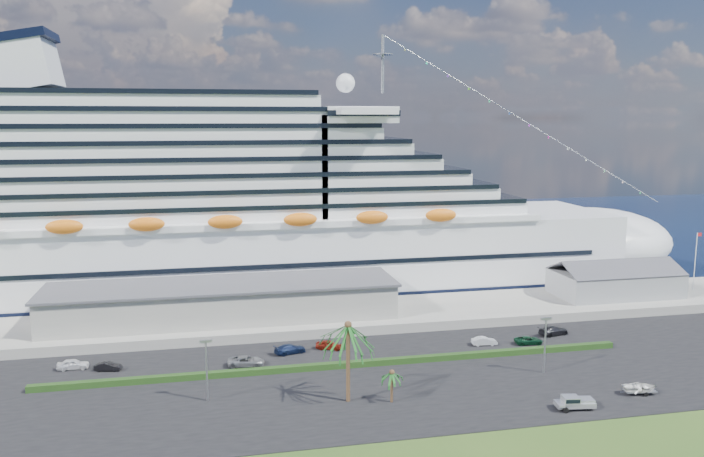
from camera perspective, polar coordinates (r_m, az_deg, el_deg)
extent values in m
plane|color=#264C19|center=(91.58, 6.54, -14.57)|extent=(420.00, 420.00, 0.00)
cube|color=black|center=(101.23, 4.52, -12.13)|extent=(140.00, 38.00, 0.12)
cube|color=gray|center=(127.53, 0.77, -7.17)|extent=(240.00, 20.00, 1.80)
cube|color=black|center=(214.24, -4.60, -0.74)|extent=(420.00, 160.00, 0.02)
cube|color=silver|center=(146.33, -9.00, -2.29)|extent=(160.00, 30.00, 16.00)
ellipsoid|color=silver|center=(170.26, 18.97, -1.06)|extent=(40.00, 30.00, 16.00)
cube|color=black|center=(147.82, -8.94, -4.87)|extent=(164.00, 30.60, 2.40)
cube|color=silver|center=(143.54, -14.03, 6.03)|extent=(128.00, 26.00, 24.80)
cube|color=silver|center=(146.42, -0.23, 9.41)|extent=(14.00, 38.00, 3.20)
cube|color=silver|center=(147.31, -25.51, 12.28)|extent=(11.58, 14.00, 11.58)
cylinder|color=gray|center=(148.49, 2.56, 13.49)|extent=(0.70, 0.70, 12.00)
ellipsoid|color=orange|center=(128.93, -10.49, 0.55)|extent=(90.00, 2.40, 2.60)
ellipsoid|color=orange|center=(160.25, -10.84, 2.20)|extent=(90.00, 2.40, 2.60)
cube|color=black|center=(146.17, -9.01, -1.98)|extent=(144.00, 30.40, 0.90)
cube|color=gray|center=(123.52, -10.67, -6.00)|extent=(60.00, 14.00, 6.00)
cube|color=#4C4C54|center=(122.75, -10.71, -4.60)|extent=(61.00, 15.00, 0.40)
cube|color=gray|center=(146.92, 21.02, -4.26)|extent=(24.00, 12.00, 4.80)
cube|color=#4C4C54|center=(143.73, 21.75, -3.13)|extent=(24.00, 6.31, 2.74)
cube|color=#4C4C54|center=(148.62, 20.47, -2.66)|extent=(24.00, 6.31, 2.74)
cylinder|color=silver|center=(156.67, 26.63, -2.48)|extent=(0.16, 0.16, 12.00)
cube|color=red|center=(156.04, 26.92, -0.45)|extent=(1.00, 0.04, 0.70)
cube|color=black|center=(103.75, -0.61, -11.26)|extent=(88.00, 1.10, 0.90)
cylinder|color=gray|center=(93.20, -11.98, -11.55)|extent=(0.24, 0.24, 8.00)
cube|color=gray|center=(91.84, -12.07, -9.16)|extent=(1.60, 0.35, 0.35)
cylinder|color=gray|center=(104.53, 15.74, -9.39)|extent=(0.24, 0.24, 8.00)
cube|color=gray|center=(103.32, 15.84, -7.23)|extent=(1.60, 0.35, 0.35)
cylinder|color=#47301E|center=(90.73, -0.33, -11.17)|extent=(0.54, 0.54, 10.50)
sphere|color=#47301E|center=(89.04, -0.33, -8.00)|extent=(0.98, 0.98, 0.98)
cylinder|color=#47301E|center=(91.72, 3.32, -13.06)|extent=(0.35, 0.35, 4.20)
sphere|color=#47301E|center=(90.95, 3.33, -11.84)|extent=(0.73, 0.73, 0.73)
imported|color=white|center=(110.99, -22.17, -10.41)|extent=(4.48, 1.83, 1.52)
imported|color=black|center=(108.63, -19.62, -10.75)|extent=(4.04, 2.11, 1.27)
imported|color=gray|center=(105.49, -8.80, -10.85)|extent=(5.64, 3.10, 1.50)
imported|color=#121D3F|center=(109.98, -5.17, -9.94)|extent=(5.41, 3.41, 1.46)
imported|color=maroon|center=(111.47, -1.92, -9.64)|extent=(4.60, 3.24, 1.45)
imported|color=silver|center=(115.38, 10.93, -9.18)|extent=(4.22, 1.85, 1.35)
imported|color=#0D371F|center=(117.51, 14.47, -8.98)|extent=(4.76, 2.54, 1.27)
imported|color=black|center=(123.27, 16.40, -8.14)|extent=(5.72, 3.27, 1.56)
cylinder|color=black|center=(93.04, 17.35, -14.23)|extent=(0.76, 0.36, 0.73)
cylinder|color=black|center=(94.43, 16.81, -13.84)|extent=(0.76, 0.36, 0.73)
cylinder|color=black|center=(94.58, 19.09, -13.92)|extent=(0.76, 0.36, 0.73)
cylinder|color=black|center=(95.95, 18.54, -13.56)|extent=(0.76, 0.36, 0.73)
cube|color=silver|center=(94.43, 18.04, -13.70)|extent=(5.17, 2.54, 0.64)
cube|color=silver|center=(94.93, 18.76, -13.37)|extent=(2.44, 2.09, 0.50)
cube|color=silver|center=(93.88, 17.71, -13.39)|extent=(2.25, 2.02, 0.87)
cube|color=black|center=(93.85, 17.71, -13.34)|extent=(2.08, 2.04, 0.50)
cube|color=silver|center=(93.37, 16.89, -13.78)|extent=(1.07, 1.84, 0.32)
cube|color=gray|center=(102.10, 22.82, -12.32)|extent=(4.34, 2.06, 0.11)
cylinder|color=gray|center=(101.07, 21.91, -12.49)|extent=(1.99, 0.33, 0.07)
cylinder|color=black|center=(101.76, 23.26, -12.55)|extent=(0.60, 0.27, 0.58)
cylinder|color=black|center=(103.00, 22.72, -12.25)|extent=(0.60, 0.27, 0.58)
imported|color=white|center=(101.92, 22.84, -12.04)|extent=(4.99, 3.85, 0.95)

